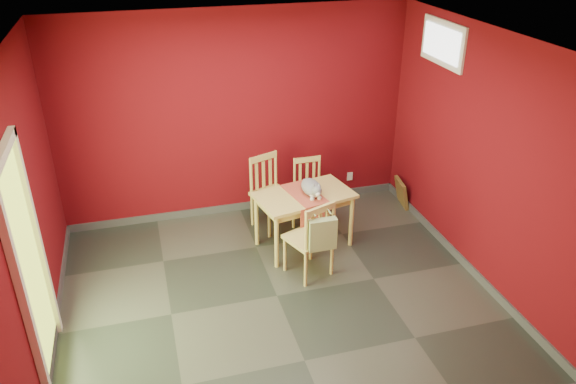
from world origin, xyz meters
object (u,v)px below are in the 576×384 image
object	(u,v)px
tote_bag	(322,234)
picture_frame	(401,193)
chair_far_right	(310,190)
chair_near	(311,238)
cat	(311,185)
dining_table	(304,201)
chair_far_left	(270,192)

from	to	relation	value
tote_bag	picture_frame	world-z (taller)	tote_bag
chair_far_right	tote_bag	world-z (taller)	tote_bag
chair_near	cat	world-z (taller)	chair_near
dining_table	chair_near	xyz separation A→B (m)	(-0.11, -0.61, -0.13)
chair_far_left	tote_bag	bearing A→B (deg)	-81.26
tote_bag	picture_frame	xyz separation A→B (m)	(1.67, 1.45, -0.46)
dining_table	cat	world-z (taller)	cat
chair_far_right	chair_near	bearing A→B (deg)	-107.07
dining_table	cat	xyz separation A→B (m)	(0.08, -0.01, 0.20)
tote_bag	cat	size ratio (longest dim) A/B	0.94
chair_far_right	chair_near	xyz separation A→B (m)	(-0.37, -1.20, 0.05)
tote_bag	picture_frame	bearing A→B (deg)	40.95
chair_near	tote_bag	distance (m)	0.27
dining_table	chair_far_right	distance (m)	0.67
chair_far_left	tote_bag	xyz separation A→B (m)	(0.22, -1.40, 0.16)
chair_far_right	chair_far_left	bearing A→B (deg)	-178.40
dining_table	tote_bag	xyz separation A→B (m)	(-0.06, -0.83, 0.03)
chair_far_left	picture_frame	world-z (taller)	chair_far_left
chair_near	tote_bag	bearing A→B (deg)	-76.27
chair_near	cat	bearing A→B (deg)	72.62
dining_table	tote_bag	world-z (taller)	tote_bag
dining_table	chair_near	bearing A→B (deg)	-100.04
chair_far_right	chair_near	size ratio (longest dim) A/B	0.89
picture_frame	chair_near	bearing A→B (deg)	-144.37
cat	chair_far_right	bearing A→B (deg)	38.44
dining_table	chair_far_left	world-z (taller)	chair_far_left
chair_near	picture_frame	world-z (taller)	chair_near
dining_table	tote_bag	bearing A→B (deg)	-93.90
chair_far_right	picture_frame	size ratio (longest dim) A/B	2.19
chair_far_left	chair_far_right	size ratio (longest dim) A/B	1.13
tote_bag	chair_far_left	bearing A→B (deg)	98.74
chair_far_left	tote_bag	world-z (taller)	chair_far_left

